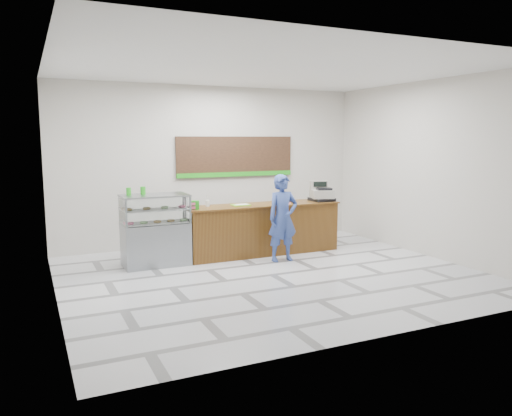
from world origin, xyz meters
name	(u,v)px	position (x,y,z in m)	size (l,w,h in m)	color
floor	(272,275)	(0.00, 0.00, 0.00)	(7.00, 7.00, 0.00)	silver
back_wall	(213,166)	(0.00, 3.00, 1.75)	(7.00, 7.00, 0.00)	beige
ceiling	(273,68)	(0.00, 0.00, 3.50)	(7.00, 7.00, 0.00)	silver
sales_counter	(263,229)	(0.55, 1.55, 0.52)	(3.26, 0.76, 1.03)	brown
display_case	(155,229)	(-1.67, 1.55, 0.68)	(1.22, 0.72, 1.33)	gray
menu_board	(236,157)	(0.55, 2.96, 1.93)	(2.80, 0.06, 0.90)	black
cash_register	(321,194)	(1.92, 1.49, 1.19)	(0.57, 0.58, 0.42)	black
card_terminal	(292,201)	(1.25, 1.58, 1.05)	(0.08, 0.16, 0.04)	black
serving_tray	(241,205)	(0.07, 1.55, 1.04)	(0.35, 0.26, 0.02)	#79DB1F
napkin_box	(191,205)	(-0.95, 1.63, 1.09)	(0.14, 0.14, 0.12)	white
straw_cup	(207,203)	(-0.59, 1.70, 1.09)	(0.08, 0.08, 0.12)	silver
promo_box	(194,205)	(-0.95, 1.41, 1.11)	(0.18, 0.12, 0.16)	#219F1A
donut_decal	(287,203)	(1.07, 1.47, 1.03)	(0.16, 0.16, 0.00)	#F35C8F
green_cup_left	(129,191)	(-2.12, 1.66, 1.40)	(0.09, 0.09, 0.14)	#219F1A
green_cup_right	(143,191)	(-1.86, 1.65, 1.40)	(0.09, 0.09, 0.15)	#219F1A
customer	(283,218)	(0.65, 0.85, 0.84)	(0.61, 0.40, 1.68)	#31468B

